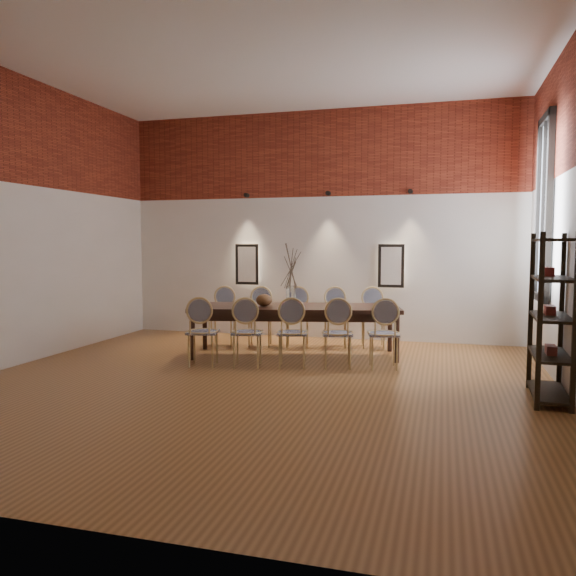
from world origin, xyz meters
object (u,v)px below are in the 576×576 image
(bowl, at_px, (264,300))
(chair_near_e, at_px, (384,334))
(chair_far_c, at_px, (297,318))
(vase, at_px, (291,296))
(chair_near_b, at_px, (247,332))
(dining_table, at_px, (295,331))
(chair_far_a, at_px, (223,317))
(chair_far_e, at_px, (373,318))
(chair_near_a, at_px, (203,332))
(chair_far_d, at_px, (335,318))
(chair_far_b, at_px, (260,317))
(shelving_rack, at_px, (551,317))
(book, at_px, (290,303))
(chair_near_c, at_px, (292,333))
(chair_near_d, at_px, (338,333))

(bowl, bearing_deg, chair_near_e, -11.28)
(chair_far_c, relative_size, vase, 3.13)
(chair_near_b, xyz_separation_m, vase, (0.38, 0.87, 0.43))
(dining_table, distance_m, chair_far_c, 0.78)
(chair_far_a, height_order, vase, vase)
(chair_far_e, bearing_deg, vase, 30.87)
(chair_near_a, bearing_deg, bowl, 43.22)
(chair_far_d, distance_m, vase, 1.12)
(chair_near_a, distance_m, chair_far_b, 1.67)
(chair_far_b, relative_size, chair_far_c, 1.00)
(chair_near_b, height_order, shelving_rack, shelving_rack)
(chair_near_a, distance_m, book, 1.54)
(chair_far_b, bearing_deg, dining_table, 128.48)
(vase, bearing_deg, bowl, -160.91)
(chair_far_a, distance_m, vase, 1.47)
(chair_far_d, relative_size, chair_far_e, 1.00)
(chair_near_c, relative_size, bowl, 3.92)
(chair_far_b, relative_size, shelving_rack, 0.52)
(vase, xyz_separation_m, bowl, (-0.38, -0.13, -0.06))
(chair_far_c, relative_size, book, 3.62)
(chair_near_e, distance_m, chair_far_d, 1.67)
(chair_near_b, distance_m, bowl, 0.83)
(bowl, bearing_deg, chair_far_d, 49.36)
(dining_table, distance_m, vase, 0.53)
(chair_near_d, xyz_separation_m, chair_far_c, (-0.92, 1.39, 0.00))
(book, bearing_deg, bowl, -133.65)
(chair_near_e, height_order, bowl, chair_near_e)
(chair_near_a, bearing_deg, book, 40.58)
(chair_near_a, bearing_deg, chair_far_d, 39.98)
(vase, height_order, bowl, vase)
(bowl, bearing_deg, chair_far_e, 37.88)
(chair_far_b, xyz_separation_m, shelving_rack, (4.01, -2.20, 0.43))
(chair_far_e, height_order, shelving_rack, shelving_rack)
(chair_far_a, height_order, shelving_rack, shelving_rack)
(chair_near_c, bearing_deg, chair_near_d, -0.00)
(dining_table, height_order, bowl, bowl)
(dining_table, xyz_separation_m, chair_far_c, (-0.16, 0.76, 0.09))
(book, bearing_deg, chair_far_b, 145.14)
(chair_near_a, bearing_deg, chair_near_d, 0.00)
(dining_table, height_order, chair_near_c, chair_near_c)
(chair_near_d, xyz_separation_m, shelving_rack, (2.49, -0.94, 0.43))
(chair_near_d, relative_size, bowl, 3.92)
(chair_far_b, xyz_separation_m, book, (0.64, -0.44, 0.30))
(chair_near_a, xyz_separation_m, chair_near_c, (1.21, 0.25, 0.00))
(shelving_rack, bearing_deg, chair_near_c, 168.24)
(chair_far_a, height_order, chair_far_c, same)
(chair_far_d, bearing_deg, chair_near_b, 51.52)
(chair_near_d, distance_m, chair_near_e, 0.62)
(bowl, bearing_deg, chair_near_c, -45.67)
(chair_near_b, relative_size, chair_far_b, 1.00)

